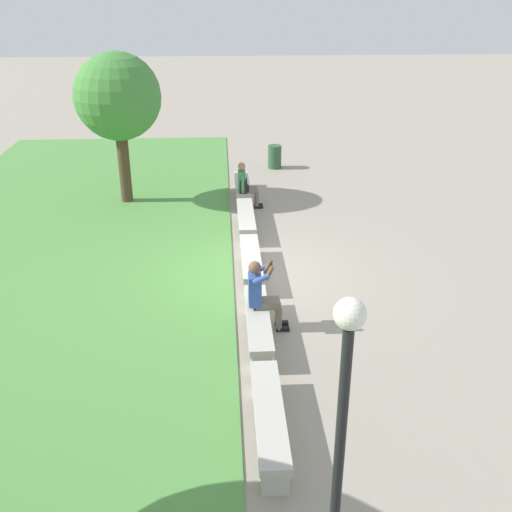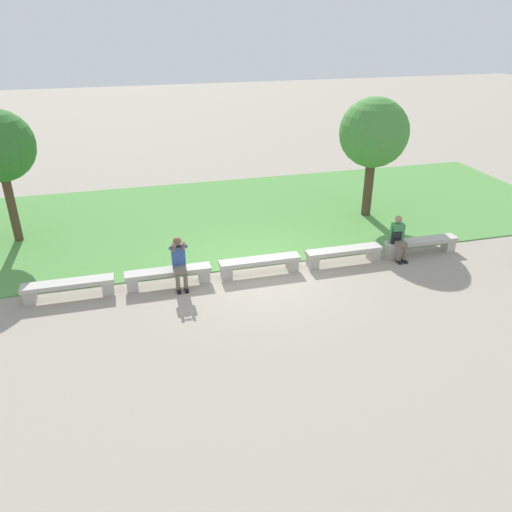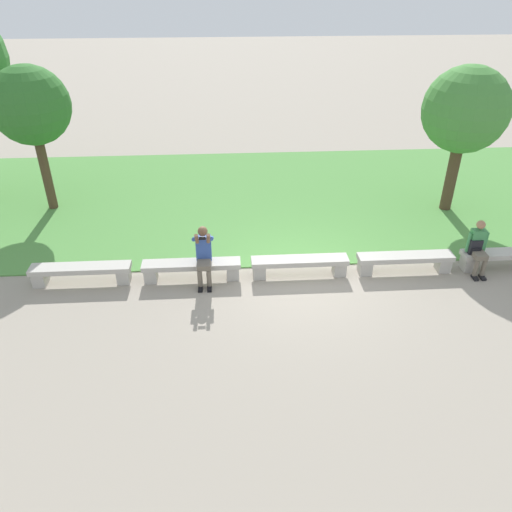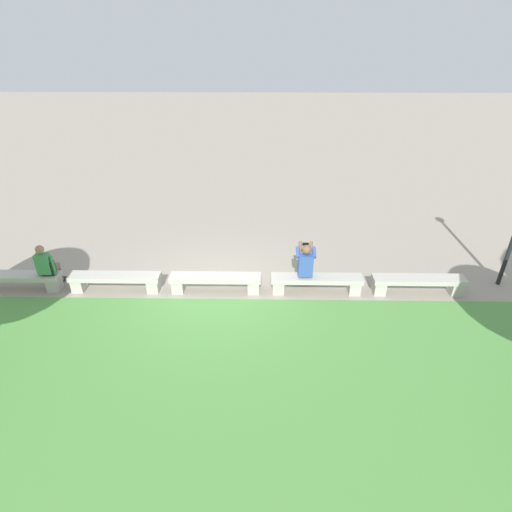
{
  "view_description": "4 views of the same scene",
  "coord_description": "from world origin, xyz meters",
  "px_view_note": "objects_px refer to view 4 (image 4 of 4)",
  "views": [
    {
      "loc": [
        -11.32,
        0.55,
        5.66
      ],
      "look_at": [
        -0.71,
        -0.07,
        0.75
      ],
      "focal_mm": 42.0,
      "sensor_mm": 36.0,
      "label": 1
    },
    {
      "loc": [
        -3.21,
        -11.64,
        6.47
      ],
      "look_at": [
        -0.2,
        -0.35,
        0.72
      ],
      "focal_mm": 35.0,
      "sensor_mm": 36.0,
      "label": 2
    },
    {
      "loc": [
        -1.63,
        -9.63,
        6.37
      ],
      "look_at": [
        -1.05,
        -0.61,
        0.92
      ],
      "focal_mm": 35.0,
      "sensor_mm": 36.0,
      "label": 3
    },
    {
      "loc": [
        -1.13,
        8.24,
        5.56
      ],
      "look_at": [
        -0.99,
        -0.48,
        0.74
      ],
      "focal_mm": 28.0,
      "sensor_mm": 36.0,
      "label": 4
    }
  ],
  "objects_px": {
    "bench_far": "(115,280)",
    "person_photographer": "(305,265)",
    "backpack": "(48,268)",
    "bench_main": "(418,282)",
    "bench_end": "(16,279)",
    "bench_near": "(317,282)",
    "bench_mid": "(215,281)",
    "person_distant": "(47,265)"
  },
  "relations": [
    {
      "from": "backpack",
      "to": "person_photographer",
      "type": "bearing_deg",
      "value": -179.4
    },
    {
      "from": "bench_mid",
      "to": "backpack",
      "type": "distance_m",
      "value": 4.07
    },
    {
      "from": "person_photographer",
      "to": "person_distant",
      "type": "relative_size",
      "value": 1.05
    },
    {
      "from": "backpack",
      "to": "person_distant",
      "type": "bearing_deg",
      "value": -47.93
    },
    {
      "from": "bench_far",
      "to": "person_photographer",
      "type": "height_order",
      "value": "person_photographer"
    },
    {
      "from": "bench_far",
      "to": "bench_near",
      "type": "bearing_deg",
      "value": 180.0
    },
    {
      "from": "bench_near",
      "to": "person_photographer",
      "type": "height_order",
      "value": "person_photographer"
    },
    {
      "from": "bench_end",
      "to": "person_photographer",
      "type": "distance_m",
      "value": 7.13
    },
    {
      "from": "bench_main",
      "to": "bench_far",
      "type": "relative_size",
      "value": 1.0
    },
    {
      "from": "bench_near",
      "to": "bench_mid",
      "type": "distance_m",
      "value": 2.47
    },
    {
      "from": "bench_far",
      "to": "backpack",
      "type": "xyz_separation_m",
      "value": [
        1.58,
        -0.01,
        0.32
      ]
    },
    {
      "from": "bench_near",
      "to": "backpack",
      "type": "xyz_separation_m",
      "value": [
        6.53,
        -0.01,
        0.32
      ]
    },
    {
      "from": "bench_mid",
      "to": "person_photographer",
      "type": "height_order",
      "value": "person_photographer"
    },
    {
      "from": "bench_mid",
      "to": "bench_end",
      "type": "height_order",
      "value": "same"
    },
    {
      "from": "bench_far",
      "to": "backpack",
      "type": "distance_m",
      "value": 1.61
    },
    {
      "from": "person_distant",
      "to": "bench_near",
      "type": "bearing_deg",
      "value": 179.42
    },
    {
      "from": "bench_end",
      "to": "backpack",
      "type": "distance_m",
      "value": 0.94
    },
    {
      "from": "bench_near",
      "to": "bench_end",
      "type": "xyz_separation_m",
      "value": [
        7.41,
        0.0,
        0.0
      ]
    },
    {
      "from": "bench_near",
      "to": "bench_far",
      "type": "relative_size",
      "value": 1.0
    },
    {
      "from": "person_photographer",
      "to": "backpack",
      "type": "relative_size",
      "value": 3.08
    },
    {
      "from": "person_distant",
      "to": "backpack",
      "type": "height_order",
      "value": "person_distant"
    },
    {
      "from": "bench_end",
      "to": "backpack",
      "type": "height_order",
      "value": "backpack"
    },
    {
      "from": "person_distant",
      "to": "backpack",
      "type": "distance_m",
      "value": 0.09
    },
    {
      "from": "bench_far",
      "to": "bench_end",
      "type": "relative_size",
      "value": 1.0
    },
    {
      "from": "bench_mid",
      "to": "person_distant",
      "type": "height_order",
      "value": "person_distant"
    },
    {
      "from": "bench_end",
      "to": "person_distant",
      "type": "relative_size",
      "value": 1.76
    },
    {
      "from": "person_photographer",
      "to": "backpack",
      "type": "bearing_deg",
      "value": 0.6
    },
    {
      "from": "bench_main",
      "to": "person_photographer",
      "type": "distance_m",
      "value": 2.8
    },
    {
      "from": "person_distant",
      "to": "bench_mid",
      "type": "bearing_deg",
      "value": 179.07
    },
    {
      "from": "bench_main",
      "to": "bench_end",
      "type": "relative_size",
      "value": 1.0
    },
    {
      "from": "bench_near",
      "to": "person_distant",
      "type": "distance_m",
      "value": 6.58
    },
    {
      "from": "bench_near",
      "to": "person_distant",
      "type": "relative_size",
      "value": 1.76
    },
    {
      "from": "bench_end",
      "to": "backpack",
      "type": "relative_size",
      "value": 5.19
    },
    {
      "from": "bench_far",
      "to": "bench_mid",
      "type": "bearing_deg",
      "value": 180.0
    },
    {
      "from": "bench_near",
      "to": "backpack",
      "type": "distance_m",
      "value": 6.53
    },
    {
      "from": "bench_main",
      "to": "bench_far",
      "type": "bearing_deg",
      "value": 0.0
    },
    {
      "from": "bench_mid",
      "to": "person_photographer",
      "type": "bearing_deg",
      "value": -177.95
    },
    {
      "from": "bench_near",
      "to": "bench_far",
      "type": "bearing_deg",
      "value": 0.0
    },
    {
      "from": "bench_mid",
      "to": "bench_far",
      "type": "xyz_separation_m",
      "value": [
        2.47,
        0.0,
        0.0
      ]
    },
    {
      "from": "person_photographer",
      "to": "bench_near",
      "type": "bearing_deg",
      "value": 165.35
    },
    {
      "from": "bench_mid",
      "to": "person_distant",
      "type": "distance_m",
      "value": 4.12
    },
    {
      "from": "bench_main",
      "to": "bench_end",
      "type": "bearing_deg",
      "value": 0.0
    }
  ]
}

